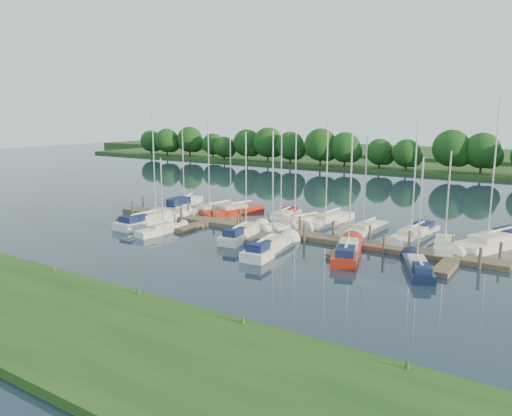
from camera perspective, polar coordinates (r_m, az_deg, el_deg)
The scene contains 24 objects.
ground at distance 40.84m, azimuth -3.38°, elevation -5.15°, with size 260.00×260.00×0.00m, color #182231.
near_bank at distance 30.19m, azimuth -22.17°, elevation -11.36°, with size 90.00×10.00×0.50m, color #1D4614.
dock at distance 46.65m, azimuth 1.98°, elevation -2.85°, with size 40.00×6.00×0.40m.
mooring_pilings at distance 47.50m, azimuth 2.68°, elevation -2.11°, with size 38.24×2.84×2.00m.
far_shore at distance 109.57m, azimuth 20.75°, elevation 4.43°, with size 180.00×30.00×0.60m, color #29471B.
distant_hill at distance 133.96m, azimuth 23.14°, elevation 5.48°, with size 220.00×40.00×1.40m, color #325023.
treeline at distance 96.29m, azimuth 21.03°, elevation 5.79°, with size 144.73×9.20×8.09m.
sailboat_n_0 at distance 61.44m, azimuth -8.12°, elevation 0.46°, with size 4.19×8.14×10.40m.
motorboat at distance 58.45m, azimuth -9.09°, elevation 0.00°, with size 2.01×6.49×1.90m.
sailboat_n_2 at distance 56.70m, azimuth -5.17°, elevation -0.35°, with size 3.69×8.99×11.19m.
sailboat_n_3 at distance 55.96m, azimuth -2.66°, elevation -0.46°, with size 4.11×7.78×10.09m.
sailboat_n_4 at distance 53.08m, azimuth 3.02°, elevation -1.05°, with size 2.54×7.54×9.45m.
sailboat_n_5 at distance 49.22m, azimuth 4.70°, elevation -2.06°, with size 4.45×8.16×10.60m.
sailboat_n_6 at distance 51.62m, azimuth 8.10°, elevation -1.53°, with size 2.74×8.49×10.75m.
sailboat_n_7 at distance 48.18m, azimuth 12.29°, elevation -2.57°, with size 2.20×7.49×9.52m.
sailboat_n_8 at distance 47.24m, azimuth 17.48°, elevation -3.04°, with size 2.78×8.97×11.22m.
sailboat_n_9 at distance 44.44m, azimuth 20.73°, elevation -4.16°, with size 2.67×6.70×8.57m.
sailboat_n_10 at distance 46.56m, azimuth 25.23°, elevation -3.76°, with size 5.77×10.12×13.03m.
sailboat_s_0 at distance 52.37m, azimuth -11.71°, elevation -1.40°, with size 2.40×9.49×12.07m.
sailboat_s_1 at distance 48.06m, azimuth -10.77°, elevation -2.54°, with size 1.80×5.71×7.42m.
sailboat_s_2 at distance 45.34m, azimuth -1.38°, elevation -3.06°, with size 2.77×7.75×10.00m.
sailboat_s_3 at distance 40.85m, azimuth 1.62°, elevation -4.63°, with size 2.63×8.01×10.32m.
sailboat_s_4 at distance 40.47m, azimuth 10.45°, elevation -4.98°, with size 3.86×8.04×10.34m.
sailboat_s_5 at distance 37.86m, azimuth 17.97°, elevation -6.49°, with size 3.75×6.50×8.50m.
Camera 1 is at (23.48, -31.46, 11.26)m, focal length 35.00 mm.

